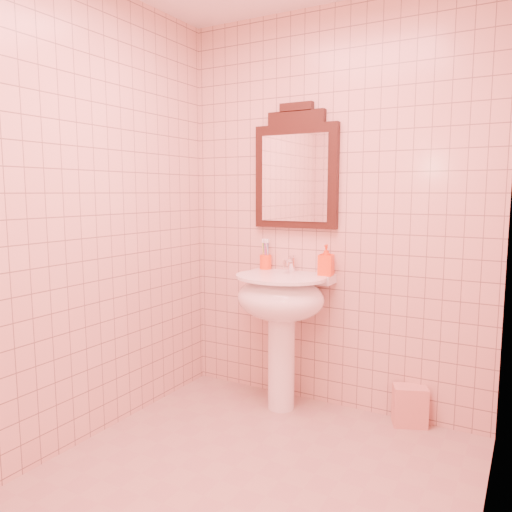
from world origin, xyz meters
The scene contains 8 objects.
floor centered at (0.00, 0.00, 0.00)m, with size 2.20×2.20×0.00m, color tan.
back_wall centered at (0.00, 1.10, 1.25)m, with size 2.00×0.02×2.50m, color #DBAA99.
pedestal_sink centered at (-0.23, 0.87, 0.66)m, with size 0.58×0.58×0.86m.
faucet centered at (-0.23, 1.01, 0.92)m, with size 0.04×0.16×0.11m.
mirror centered at (-0.23, 1.07, 1.51)m, with size 0.56×0.06×0.79m.
toothbrush_cup centered at (-0.44, 1.05, 0.91)m, with size 0.08×0.08×0.18m.
soap_dispenser centered at (0.00, 1.02, 0.96)m, with size 0.09×0.09×0.19m, color #EF4014.
towel centered at (0.54, 1.04, 0.12)m, with size 0.19×0.13×0.24m, color #ECAB8A.
Camera 1 is at (1.12, -1.87, 1.38)m, focal length 35.00 mm.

